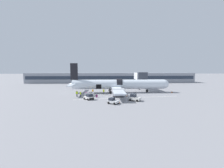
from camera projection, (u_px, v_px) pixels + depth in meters
ground_plane at (119, 95)px, 41.73m from camera, size 500.00×500.00×0.00m
apron_marking_line at (128, 98)px, 37.58m from camera, size 29.19×3.84×0.01m
terminal_strip at (112, 78)px, 83.39m from camera, size 99.30×8.60×5.88m
jet_bridge_stub at (140, 76)px, 51.59m from camera, size 3.34×9.00×6.82m
airplane at (118, 85)px, 46.23m from camera, size 34.37×29.50×9.82m
baggage_tug_lead at (134, 98)px, 34.08m from camera, size 3.17×2.91×1.65m
baggage_tug_mid at (113, 101)px, 31.04m from camera, size 2.80×2.68×1.34m
baggage_tug_rear at (89, 97)px, 35.32m from camera, size 2.78×2.83×1.48m
baggage_cart_loading at (89, 94)px, 40.31m from camera, size 3.59×2.18×1.09m
ground_crew_loader_a at (77, 94)px, 39.14m from camera, size 0.60×0.44×1.72m
ground_crew_loader_b at (81, 94)px, 38.60m from camera, size 0.50×0.51×1.57m
ground_crew_driver at (93, 91)px, 43.29m from camera, size 0.52×0.52×1.64m
ground_crew_supervisor at (104, 91)px, 42.97m from camera, size 0.55×0.54×1.71m
suitcase_on_tarmac_upright at (92, 97)px, 38.04m from camera, size 0.60×0.42×0.64m
suitcase_on_tarmac_spare at (97, 96)px, 38.19m from camera, size 0.49×0.33×0.81m
safety_cone_nose at (172, 92)px, 46.21m from camera, size 0.58×0.58×0.70m
safety_cone_engine_left at (119, 102)px, 31.59m from camera, size 0.57×0.57×0.64m
safety_cone_wingtip at (127, 95)px, 40.05m from camera, size 0.56×0.56×0.59m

